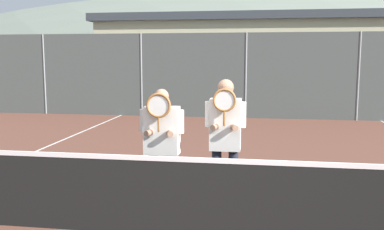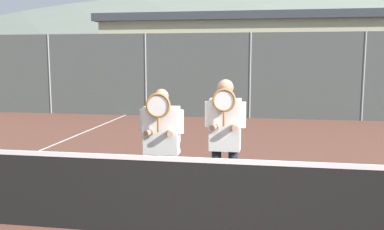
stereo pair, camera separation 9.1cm
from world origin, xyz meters
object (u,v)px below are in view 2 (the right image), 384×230
player_leftmost (162,140)px  car_left_of_center (222,86)px  car_far_left (98,84)px  car_center (360,88)px  player_center_left (225,136)px

player_leftmost → car_left_of_center: 12.49m
car_far_left → car_center: car_far_left is taller
player_center_left → car_far_left: size_ratio=0.42×
player_leftmost → car_far_left: 13.53m
player_leftmost → car_far_left: car_far_left is taller
player_center_left → car_left_of_center: player_center_left is taller
player_leftmost → car_left_of_center: (-0.44, 12.48, -0.11)m
player_leftmost → car_far_left: bearing=115.7°
player_center_left → player_leftmost: bearing=-173.9°
car_center → car_far_left: bearing=-178.0°
player_leftmost → car_center: 13.58m
player_leftmost → car_left_of_center: size_ratio=0.35×
player_leftmost → player_center_left: player_center_left is taller
player_center_left → car_far_left: 13.84m
car_left_of_center → car_center: bearing=1.0°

